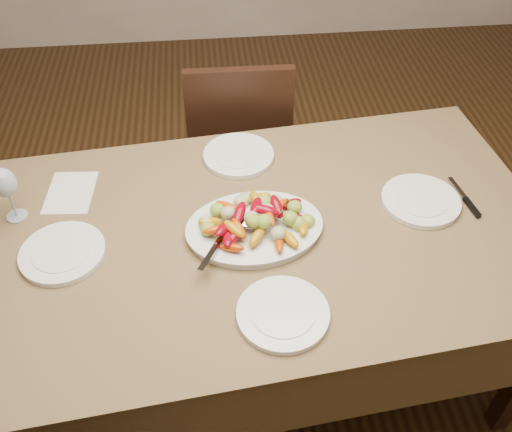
{
  "coord_description": "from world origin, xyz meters",
  "views": [
    {
      "loc": [
        -0.04,
        -1.02,
        2.02
      ],
      "look_at": [
        0.08,
        0.21,
        0.82
      ],
      "focal_mm": 40.0,
      "sensor_mm": 36.0,
      "label": 1
    }
  ],
  "objects_px": {
    "plate_far": "(239,156)",
    "plate_near": "(283,314)",
    "dining_table": "(256,305)",
    "plate_left": "(63,253)",
    "serving_platter": "(254,229)",
    "plate_right": "(421,201)",
    "wine_glass": "(8,193)",
    "chair_far": "(238,143)"
  },
  "relations": [
    {
      "from": "plate_far",
      "to": "plate_near",
      "type": "bearing_deg",
      "value": -84.8
    },
    {
      "from": "dining_table",
      "to": "plate_left",
      "type": "bearing_deg",
      "value": -175.64
    },
    {
      "from": "serving_platter",
      "to": "plate_right",
      "type": "relative_size",
      "value": 1.62
    },
    {
      "from": "dining_table",
      "to": "wine_glass",
      "type": "xyz_separation_m",
      "value": [
        -0.75,
        0.14,
        0.48
      ]
    },
    {
      "from": "plate_right",
      "to": "plate_near",
      "type": "bearing_deg",
      "value": -141.75
    },
    {
      "from": "serving_platter",
      "to": "plate_right",
      "type": "xyz_separation_m",
      "value": [
        0.55,
        0.08,
        -0.0
      ]
    },
    {
      "from": "dining_table",
      "to": "serving_platter",
      "type": "height_order",
      "value": "serving_platter"
    },
    {
      "from": "plate_left",
      "to": "plate_far",
      "type": "relative_size",
      "value": 1.0
    },
    {
      "from": "plate_right",
      "to": "chair_far",
      "type": "bearing_deg",
      "value": 125.19
    },
    {
      "from": "plate_near",
      "to": "wine_glass",
      "type": "distance_m",
      "value": 0.92
    },
    {
      "from": "dining_table",
      "to": "plate_far",
      "type": "bearing_deg",
      "value": 93.83
    },
    {
      "from": "plate_right",
      "to": "plate_far",
      "type": "relative_size",
      "value": 1.01
    },
    {
      "from": "serving_platter",
      "to": "plate_far",
      "type": "distance_m",
      "value": 0.38
    },
    {
      "from": "plate_left",
      "to": "plate_near",
      "type": "relative_size",
      "value": 1.0
    },
    {
      "from": "dining_table",
      "to": "serving_platter",
      "type": "bearing_deg",
      "value": -127.86
    },
    {
      "from": "wine_glass",
      "to": "chair_far",
      "type": "bearing_deg",
      "value": 42.92
    },
    {
      "from": "serving_platter",
      "to": "plate_right",
      "type": "height_order",
      "value": "serving_platter"
    },
    {
      "from": "serving_platter",
      "to": "plate_near",
      "type": "height_order",
      "value": "serving_platter"
    },
    {
      "from": "dining_table",
      "to": "plate_far",
      "type": "height_order",
      "value": "plate_far"
    },
    {
      "from": "wine_glass",
      "to": "plate_far",
      "type": "bearing_deg",
      "value": 17.73
    },
    {
      "from": "dining_table",
      "to": "plate_near",
      "type": "bearing_deg",
      "value": -83.26
    },
    {
      "from": "plate_near",
      "to": "plate_right",
      "type": "bearing_deg",
      "value": 38.25
    },
    {
      "from": "wine_glass",
      "to": "plate_right",
      "type": "bearing_deg",
      "value": -2.94
    },
    {
      "from": "serving_platter",
      "to": "wine_glass",
      "type": "xyz_separation_m",
      "value": [
        -0.74,
        0.14,
        0.09
      ]
    },
    {
      "from": "serving_platter",
      "to": "plate_near",
      "type": "distance_m",
      "value": 0.32
    },
    {
      "from": "plate_right",
      "to": "wine_glass",
      "type": "relative_size",
      "value": 1.24
    },
    {
      "from": "plate_far",
      "to": "wine_glass",
      "type": "height_order",
      "value": "wine_glass"
    },
    {
      "from": "plate_right",
      "to": "plate_near",
      "type": "relative_size",
      "value": 1.01
    },
    {
      "from": "plate_left",
      "to": "wine_glass",
      "type": "bearing_deg",
      "value": 132.78
    },
    {
      "from": "serving_platter",
      "to": "chair_far",
      "type": "bearing_deg",
      "value": 89.31
    },
    {
      "from": "plate_near",
      "to": "plate_left",
      "type": "bearing_deg",
      "value": 155.33
    },
    {
      "from": "dining_table",
      "to": "plate_left",
      "type": "distance_m",
      "value": 0.7
    },
    {
      "from": "dining_table",
      "to": "plate_far",
      "type": "relative_size",
      "value": 7.34
    },
    {
      "from": "serving_platter",
      "to": "plate_left",
      "type": "bearing_deg",
      "value": -176.29
    },
    {
      "from": "chair_far",
      "to": "plate_left",
      "type": "distance_m",
      "value": 1.1
    },
    {
      "from": "plate_right",
      "to": "plate_near",
      "type": "height_order",
      "value": "same"
    },
    {
      "from": "plate_left",
      "to": "plate_right",
      "type": "bearing_deg",
      "value": 5.82
    },
    {
      "from": "plate_near",
      "to": "serving_platter",
      "type": "bearing_deg",
      "value": 97.84
    },
    {
      "from": "plate_left",
      "to": "plate_right",
      "type": "distance_m",
      "value": 1.13
    },
    {
      "from": "chair_far",
      "to": "plate_near",
      "type": "relative_size",
      "value": 3.79
    },
    {
      "from": "dining_table",
      "to": "plate_near",
      "type": "relative_size",
      "value": 7.33
    },
    {
      "from": "chair_far",
      "to": "plate_right",
      "type": "height_order",
      "value": "chair_far"
    }
  ]
}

